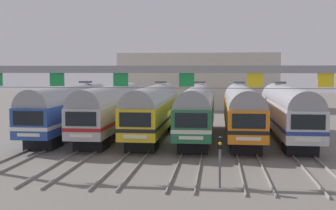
{
  "coord_description": "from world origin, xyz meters",
  "views": [
    {
      "loc": [
        3.82,
        -39.19,
        6.25
      ],
      "look_at": [
        -1.04,
        3.17,
        2.76
      ],
      "focal_mm": 46.67,
      "sensor_mm": 36.0,
      "label": 1
    }
  ],
  "objects_px": {
    "commuter_train_green": "(197,109)",
    "commuter_train_orange": "(242,109)",
    "catenary_gantry": "(153,85)",
    "commuter_train_silver": "(287,110)",
    "yard_signal_mast": "(220,152)",
    "commuter_train_stainless": "(111,108)",
    "commuter_train_yellow": "(154,108)",
    "commuter_train_blue": "(70,108)"
  },
  "relations": [
    {
      "from": "commuter_train_stainless",
      "to": "commuter_train_orange",
      "type": "bearing_deg",
      "value": 0.02
    },
    {
      "from": "commuter_train_blue",
      "to": "catenary_gantry",
      "type": "distance_m",
      "value": 16.95
    },
    {
      "from": "commuter_train_orange",
      "to": "commuter_train_stainless",
      "type": "bearing_deg",
      "value": -179.98
    },
    {
      "from": "commuter_train_silver",
      "to": "yard_signal_mast",
      "type": "xyz_separation_m",
      "value": [
        -5.94,
        -16.38,
        -0.77
      ]
    },
    {
      "from": "commuter_train_orange",
      "to": "commuter_train_silver",
      "type": "distance_m",
      "value": 3.96
    },
    {
      "from": "commuter_train_yellow",
      "to": "catenary_gantry",
      "type": "relative_size",
      "value": 0.72
    },
    {
      "from": "commuter_train_blue",
      "to": "yard_signal_mast",
      "type": "distance_m",
      "value": 21.48
    },
    {
      "from": "yard_signal_mast",
      "to": "commuter_train_silver",
      "type": "bearing_deg",
      "value": 70.06
    },
    {
      "from": "commuter_train_stainless",
      "to": "commuter_train_green",
      "type": "relative_size",
      "value": 1.0
    },
    {
      "from": "commuter_train_green",
      "to": "commuter_train_orange",
      "type": "bearing_deg",
      "value": 0.0
    },
    {
      "from": "commuter_train_orange",
      "to": "commuter_train_blue",
      "type": "bearing_deg",
      "value": 180.0
    },
    {
      "from": "catenary_gantry",
      "to": "commuter_train_yellow",
      "type": "bearing_deg",
      "value": 98.35
    },
    {
      "from": "commuter_train_yellow",
      "to": "commuter_train_silver",
      "type": "height_order",
      "value": "same"
    },
    {
      "from": "commuter_train_blue",
      "to": "catenary_gantry",
      "type": "bearing_deg",
      "value": -53.72
    },
    {
      "from": "commuter_train_yellow",
      "to": "commuter_train_orange",
      "type": "height_order",
      "value": "same"
    },
    {
      "from": "commuter_train_green",
      "to": "commuter_train_orange",
      "type": "relative_size",
      "value": 1.0
    },
    {
      "from": "catenary_gantry",
      "to": "commuter_train_silver",
      "type": "bearing_deg",
      "value": 53.72
    },
    {
      "from": "commuter_train_green",
      "to": "commuter_train_silver",
      "type": "relative_size",
      "value": 1.0
    },
    {
      "from": "commuter_train_blue",
      "to": "commuter_train_orange",
      "type": "height_order",
      "value": "same"
    },
    {
      "from": "commuter_train_blue",
      "to": "yard_signal_mast",
      "type": "bearing_deg",
      "value": -49.75
    },
    {
      "from": "commuter_train_stainless",
      "to": "commuter_train_yellow",
      "type": "height_order",
      "value": "commuter_train_yellow"
    },
    {
      "from": "commuter_train_silver",
      "to": "catenary_gantry",
      "type": "bearing_deg",
      "value": -126.28
    },
    {
      "from": "commuter_train_green",
      "to": "commuter_train_silver",
      "type": "height_order",
      "value": "same"
    },
    {
      "from": "commuter_train_stainless",
      "to": "commuter_train_green",
      "type": "xyz_separation_m",
      "value": [
        7.93,
        0.0,
        0.0
      ]
    },
    {
      "from": "commuter_train_stainless",
      "to": "commuter_train_orange",
      "type": "relative_size",
      "value": 1.0
    },
    {
      "from": "commuter_train_blue",
      "to": "commuter_train_yellow",
      "type": "xyz_separation_m",
      "value": [
        7.93,
        0.0,
        0.0
      ]
    },
    {
      "from": "commuter_train_stainless",
      "to": "yard_signal_mast",
      "type": "height_order",
      "value": "commuter_train_stainless"
    },
    {
      "from": "catenary_gantry",
      "to": "commuter_train_green",
      "type": "bearing_deg",
      "value": 81.65
    },
    {
      "from": "commuter_train_orange",
      "to": "catenary_gantry",
      "type": "relative_size",
      "value": 0.72
    },
    {
      "from": "commuter_train_green",
      "to": "catenary_gantry",
      "type": "xyz_separation_m",
      "value": [
        -1.98,
        -13.5,
        2.65
      ]
    },
    {
      "from": "commuter_train_yellow",
      "to": "yard_signal_mast",
      "type": "xyz_separation_m",
      "value": [
        5.94,
        -16.38,
        -0.77
      ]
    },
    {
      "from": "commuter_train_green",
      "to": "commuter_train_blue",
      "type": "bearing_deg",
      "value": 180.0
    },
    {
      "from": "commuter_train_blue",
      "to": "yard_signal_mast",
      "type": "xyz_separation_m",
      "value": [
        13.87,
        -16.38,
        -0.77
      ]
    },
    {
      "from": "commuter_train_stainless",
      "to": "commuter_train_yellow",
      "type": "relative_size",
      "value": 1.0
    },
    {
      "from": "commuter_train_orange",
      "to": "yard_signal_mast",
      "type": "xyz_separation_m",
      "value": [
        -1.98,
        -16.38,
        -0.77
      ]
    },
    {
      "from": "commuter_train_yellow",
      "to": "commuter_train_green",
      "type": "distance_m",
      "value": 3.96
    },
    {
      "from": "commuter_train_blue",
      "to": "commuter_train_silver",
      "type": "bearing_deg",
      "value": 0.0
    },
    {
      "from": "commuter_train_green",
      "to": "commuter_train_silver",
      "type": "xyz_separation_m",
      "value": [
        7.93,
        0.0,
        0.0
      ]
    },
    {
      "from": "commuter_train_stainless",
      "to": "yard_signal_mast",
      "type": "relative_size",
      "value": 6.59
    },
    {
      "from": "catenary_gantry",
      "to": "yard_signal_mast",
      "type": "xyz_separation_m",
      "value": [
        3.96,
        -2.89,
        -3.42
      ]
    },
    {
      "from": "commuter_train_stainless",
      "to": "commuter_train_yellow",
      "type": "xyz_separation_m",
      "value": [
        3.96,
        0.0,
        0.0
      ]
    },
    {
      "from": "commuter_train_orange",
      "to": "yard_signal_mast",
      "type": "height_order",
      "value": "commuter_train_orange"
    }
  ]
}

